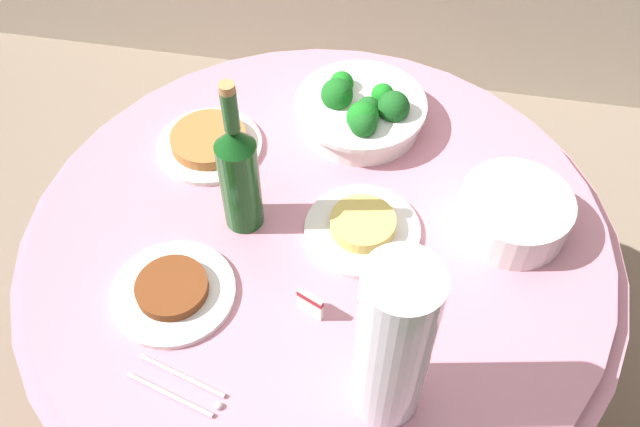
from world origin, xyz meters
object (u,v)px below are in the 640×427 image
(wine_bottle, at_px, (239,173))
(food_plate_noodles, at_px, (362,227))
(broccoli_bowl, at_px, (361,111))
(serving_tongs, at_px, (180,387))
(label_placard_front, at_px, (310,303))
(plate_stack, at_px, (514,213))
(food_plate_stir_fry, at_px, (173,291))
(decorative_fruit_vase, at_px, (392,352))
(food_plate_peanuts, at_px, (209,142))

(wine_bottle, height_order, food_plate_noodles, wine_bottle)
(broccoli_bowl, distance_m, wine_bottle, 0.36)
(broccoli_bowl, distance_m, serving_tongs, 0.68)
(food_plate_noodles, distance_m, label_placard_front, 0.20)
(plate_stack, xyz_separation_m, food_plate_noodles, (-0.27, -0.06, -0.03))
(serving_tongs, height_order, food_plate_stir_fry, food_plate_stir_fry)
(broccoli_bowl, distance_m, food_plate_noodles, 0.29)
(serving_tongs, bearing_deg, plate_stack, 39.72)
(broccoli_bowl, bearing_deg, plate_stack, -34.64)
(serving_tongs, height_order, label_placard_front, label_placard_front)
(decorative_fruit_vase, bearing_deg, plate_stack, 63.21)
(wine_bottle, relative_size, decorative_fruit_vase, 0.99)
(broccoli_bowl, xyz_separation_m, plate_stack, (0.32, -0.22, -0.00))
(decorative_fruit_vase, height_order, food_plate_noodles, decorative_fruit_vase)
(wine_bottle, distance_m, decorative_fruit_vase, 0.44)
(food_plate_stir_fry, bearing_deg, label_placard_front, 1.74)
(decorative_fruit_vase, bearing_deg, wine_bottle, 134.75)
(label_placard_front, bearing_deg, food_plate_peanuts, 128.71)
(label_placard_front, bearing_deg, serving_tongs, -135.73)
(food_plate_peanuts, bearing_deg, decorative_fruit_vase, -48.36)
(plate_stack, bearing_deg, serving_tongs, -140.28)
(food_plate_noodles, bearing_deg, serving_tongs, -123.59)
(serving_tongs, bearing_deg, decorative_fruit_vase, 8.24)
(decorative_fruit_vase, height_order, food_plate_peanuts, decorative_fruit_vase)
(food_plate_noodles, height_order, label_placard_front, label_placard_front)
(wine_bottle, xyz_separation_m, serving_tongs, (-0.02, -0.36, -0.12))
(wine_bottle, distance_m, food_plate_noodles, 0.25)
(wine_bottle, distance_m, food_plate_peanuts, 0.24)
(decorative_fruit_vase, bearing_deg, food_plate_stir_fry, 162.80)
(food_plate_stir_fry, bearing_deg, serving_tongs, -68.72)
(food_plate_noodles, relative_size, label_placard_front, 4.00)
(decorative_fruit_vase, distance_m, food_plate_noodles, 0.36)
(food_plate_peanuts, bearing_deg, food_plate_noodles, -25.14)
(food_plate_peanuts, height_order, food_plate_stir_fry, food_plate_peanuts)
(decorative_fruit_vase, xyz_separation_m, food_plate_peanuts, (-0.43, 0.48, -0.13))
(plate_stack, bearing_deg, food_plate_stir_fry, -155.76)
(broccoli_bowl, xyz_separation_m, label_placard_front, (-0.02, -0.48, -0.01))
(food_plate_peanuts, bearing_deg, serving_tongs, -78.89)
(plate_stack, bearing_deg, food_plate_peanuts, 170.99)
(label_placard_front, bearing_deg, food_plate_stir_fry, -178.26)
(decorative_fruit_vase, height_order, label_placard_front, decorative_fruit_vase)
(serving_tongs, bearing_deg, food_plate_stir_fry, 111.28)
(broccoli_bowl, xyz_separation_m, food_plate_peanuts, (-0.30, -0.12, -0.03))
(food_plate_peanuts, xyz_separation_m, label_placard_front, (0.28, -0.35, 0.02))
(food_plate_peanuts, height_order, label_placard_front, label_placard_front)
(plate_stack, height_order, wine_bottle, wine_bottle)
(broccoli_bowl, relative_size, wine_bottle, 0.83)
(wine_bottle, bearing_deg, food_plate_stir_fry, -113.24)
(food_plate_stir_fry, bearing_deg, decorative_fruit_vase, -17.20)
(plate_stack, xyz_separation_m, label_placard_front, (-0.34, -0.26, -0.01))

